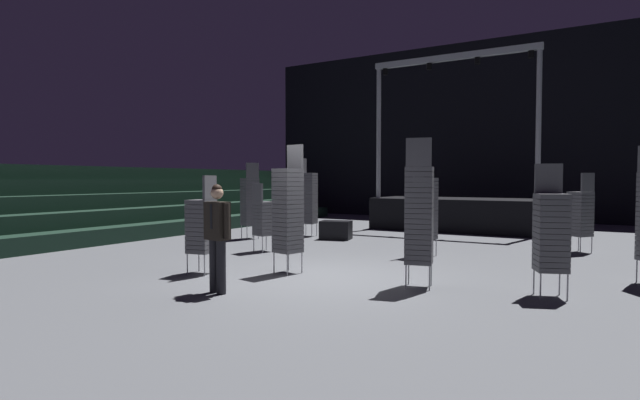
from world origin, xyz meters
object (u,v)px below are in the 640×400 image
object	(u,v)px
chair_stack_rear_right	(580,213)
man_with_tie	(217,232)
chair_stack_front_left	(202,225)
chair_stack_mid_centre	(264,217)
chair_stack_mid_left	(250,201)
chair_stack_mid_right	(425,207)
chair_stack_rear_centre	(419,214)
stage_riser	(459,211)
equipment_road_case	(336,230)
chair_stack_rear_left	(309,197)
chair_stack_aisle_left	(551,231)
chair_stack_aisle_right	(288,209)

from	to	relation	value
chair_stack_rear_right	man_with_tie	bearing A→B (deg)	-172.99
chair_stack_front_left	chair_stack_mid_centre	world-z (taller)	chair_stack_front_left
chair_stack_front_left	chair_stack_mid_left	distance (m)	5.63
chair_stack_mid_right	chair_stack_rear_centre	bearing A→B (deg)	27.32
stage_riser	equipment_road_case	xyz separation A→B (m)	(-2.47, -4.59, -0.40)
chair_stack_mid_right	chair_stack_rear_left	size ratio (longest dim) A/B	0.93
chair_stack_front_left	chair_stack_mid_right	world-z (taller)	chair_stack_mid_right
chair_stack_rear_left	equipment_road_case	bearing A→B (deg)	68.89
chair_stack_rear_right	chair_stack_aisle_left	world-z (taller)	chair_stack_aisle_left
chair_stack_mid_centre	chair_stack_rear_left	size ratio (longest dim) A/B	0.69
chair_stack_mid_left	chair_stack_aisle_left	distance (m)	9.42
man_with_tie	chair_stack_mid_right	size ratio (longest dim) A/B	0.75
man_with_tie	chair_stack_mid_right	world-z (taller)	chair_stack_mid_right
chair_stack_mid_right	equipment_road_case	world-z (taller)	chair_stack_mid_right
chair_stack_mid_centre	chair_stack_rear_left	bearing A→B (deg)	121.28
chair_stack_mid_left	chair_stack_rear_left	size ratio (longest dim) A/B	0.93
man_with_tie	chair_stack_rear_right	bearing A→B (deg)	-110.32
chair_stack_rear_centre	chair_stack_mid_centre	bearing A→B (deg)	142.95
chair_stack_front_left	chair_stack_aisle_right	bearing A→B (deg)	-67.38
chair_stack_mid_right	equipment_road_case	distance (m)	3.94
chair_stack_mid_centre	chair_stack_rear_centre	size ratio (longest dim) A/B	0.69
chair_stack_mid_centre	chair_stack_aisle_left	world-z (taller)	chair_stack_aisle_left
chair_stack_mid_left	chair_stack_aisle_right	size ratio (longest dim) A/B	0.93
stage_riser	chair_stack_rear_left	xyz separation A→B (m)	(-3.62, -4.31, 0.55)
man_with_tie	stage_riser	bearing A→B (deg)	-82.84
chair_stack_mid_left	chair_stack_mid_right	world-z (taller)	same
stage_riser	chair_stack_mid_right	size ratio (longest dim) A/B	2.60
equipment_road_case	chair_stack_mid_right	bearing A→B (deg)	-28.22
man_with_tie	chair_stack_mid_centre	world-z (taller)	man_with_tie
chair_stack_rear_centre	chair_stack_aisle_left	xyz separation A→B (m)	(1.96, 0.36, -0.21)
chair_stack_mid_right	chair_stack_rear_centre	distance (m)	3.49
chair_stack_front_left	chair_stack_mid_right	xyz separation A→B (m)	(2.96, 4.28, 0.21)
man_with_tie	equipment_road_case	size ratio (longest dim) A/B	1.92
chair_stack_aisle_right	equipment_road_case	size ratio (longest dim) A/B	2.75
chair_stack_rear_right	chair_stack_rear_centre	world-z (taller)	chair_stack_rear_centre
man_with_tie	equipment_road_case	bearing A→B (deg)	-65.48
chair_stack_rear_left	chair_stack_mid_centre	bearing A→B (deg)	5.75
man_with_tie	chair_stack_aisle_left	size ratio (longest dim) A/B	0.84
chair_stack_aisle_right	equipment_road_case	bearing A→B (deg)	-57.84
chair_stack_rear_right	equipment_road_case	bearing A→B (deg)	134.03
chair_stack_rear_left	chair_stack_rear_right	distance (m)	7.65
stage_riser	chair_stack_mid_centre	distance (m)	8.21
chair_stack_mid_left	chair_stack_aisle_left	world-z (taller)	chair_stack_mid_left
man_with_tie	chair_stack_mid_right	distance (m)	5.59
chair_stack_rear_right	equipment_road_case	distance (m)	6.57
chair_stack_front_left	equipment_road_case	distance (m)	6.14
chair_stack_front_left	chair_stack_rear_left	xyz separation A→B (m)	(-1.56, 6.37, 0.29)
chair_stack_mid_right	chair_stack_aisle_right	size ratio (longest dim) A/B	0.93
chair_stack_mid_left	chair_stack_mid_right	xyz separation A→B (m)	(5.72, -0.63, 0.00)
chair_stack_rear_left	chair_stack_aisle_left	world-z (taller)	chair_stack_rear_left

